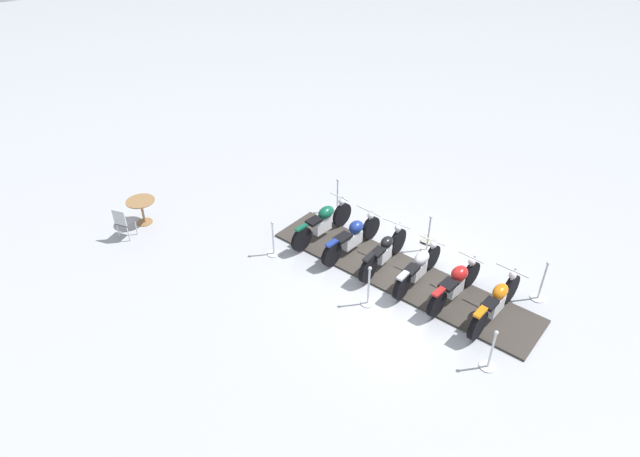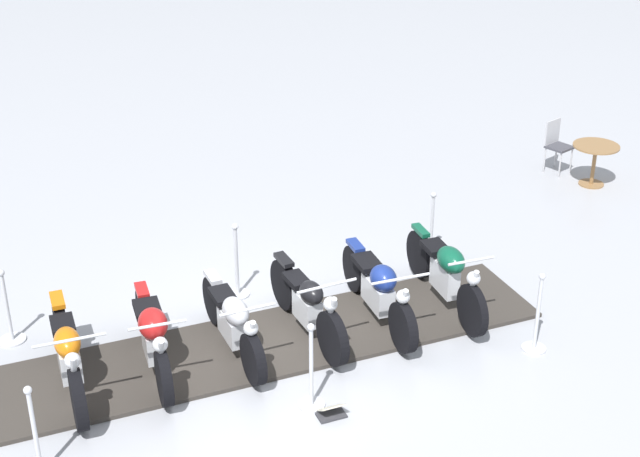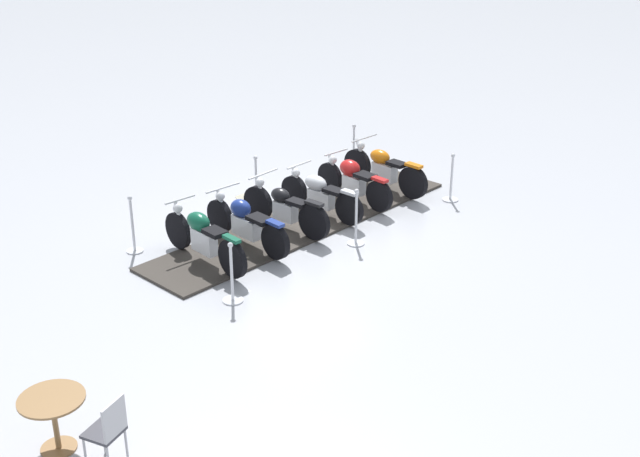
{
  "view_description": "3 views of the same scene",
  "coord_description": "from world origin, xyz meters",
  "px_view_note": "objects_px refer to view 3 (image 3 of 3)",
  "views": [
    {
      "loc": [
        -7.11,
        8.35,
        8.89
      ],
      "look_at": [
        1.89,
        1.08,
        0.9
      ],
      "focal_mm": 30.52,
      "sensor_mm": 36.0,
      "label": 1
    },
    {
      "loc": [
        -1.3,
        -10.14,
        6.74
      ],
      "look_at": [
        0.93,
        1.49,
        0.87
      ],
      "focal_mm": 52.62,
      "sensor_mm": 36.0,
      "label": 2
    },
    {
      "loc": [
        8.44,
        12.66,
        6.62
      ],
      "look_at": [
        0.83,
        1.76,
        0.75
      ],
      "focal_mm": 46.38,
      "sensor_mm": 36.0,
      "label": 3
    }
  ],
  "objects_px": {
    "stanchion_left_mid": "(356,227)",
    "info_placard": "(243,202)",
    "motorcycle_navy": "(245,222)",
    "stanchion_left_front": "(451,186)",
    "motorcycle_copper": "(384,168)",
    "stanchion_right_rear": "(133,233)",
    "motorcycle_maroon": "(353,180)",
    "motorcycle_chrome": "(320,194)",
    "stanchion_left_rear": "(232,284)",
    "cafe_table": "(53,411)",
    "motorcycle_forest": "(202,236)",
    "stanchion_right_mid": "(256,190)",
    "motorcycle_black": "(284,208)",
    "cafe_chair_near_table": "(108,429)",
    "stanchion_right_front": "(354,156)"
  },
  "relations": [
    {
      "from": "motorcycle_forest",
      "to": "motorcycle_chrome",
      "type": "bearing_deg",
      "value": -86.7
    },
    {
      "from": "stanchion_right_rear",
      "to": "stanchion_left_mid",
      "type": "xyz_separation_m",
      "value": [
        -3.58,
        2.09,
        -0.02
      ]
    },
    {
      "from": "stanchion_left_rear",
      "to": "cafe_table",
      "type": "distance_m",
      "value": 4.18
    },
    {
      "from": "stanchion_right_front",
      "to": "stanchion_right_rear",
      "type": "height_order",
      "value": "stanchion_right_front"
    },
    {
      "from": "motorcycle_navy",
      "to": "stanchion_right_mid",
      "type": "bearing_deg",
      "value": -45.45
    },
    {
      "from": "motorcycle_black",
      "to": "stanchion_right_rear",
      "type": "bearing_deg",
      "value": 59.09
    },
    {
      "from": "stanchion_right_mid",
      "to": "motorcycle_chrome",
      "type": "bearing_deg",
      "value": 122.17
    },
    {
      "from": "motorcycle_maroon",
      "to": "stanchion_right_rear",
      "type": "xyz_separation_m",
      "value": [
        4.79,
        -0.39,
        -0.16
      ]
    },
    {
      "from": "stanchion_left_rear",
      "to": "cafe_table",
      "type": "bearing_deg",
      "value": 29.73
    },
    {
      "from": "motorcycle_chrome",
      "to": "cafe_table",
      "type": "relative_size",
      "value": 2.61
    },
    {
      "from": "motorcycle_copper",
      "to": "stanchion_left_front",
      "type": "xyz_separation_m",
      "value": [
        -0.83,
        1.28,
        -0.2
      ]
    },
    {
      "from": "motorcycle_forest",
      "to": "stanchion_right_front",
      "type": "height_order",
      "value": "stanchion_right_front"
    },
    {
      "from": "stanchion_right_mid",
      "to": "motorcycle_forest",
      "type": "bearing_deg",
      "value": 39.62
    },
    {
      "from": "motorcycle_chrome",
      "to": "cafe_table",
      "type": "height_order",
      "value": "motorcycle_chrome"
    },
    {
      "from": "motorcycle_maroon",
      "to": "stanchion_right_front",
      "type": "bearing_deg",
      "value": -44.9
    },
    {
      "from": "motorcycle_navy",
      "to": "info_placard",
      "type": "xyz_separation_m",
      "value": [
        -1.02,
        -1.88,
        -0.45
      ]
    },
    {
      "from": "motorcycle_maroon",
      "to": "motorcycle_chrome",
      "type": "relative_size",
      "value": 1.01
    },
    {
      "from": "motorcycle_navy",
      "to": "stanchion_left_front",
      "type": "relative_size",
      "value": 2.18
    },
    {
      "from": "motorcycle_navy",
      "to": "stanchion_left_rear",
      "type": "xyz_separation_m",
      "value": [
        1.25,
        1.71,
        -0.19
      ]
    },
    {
      "from": "motorcycle_copper",
      "to": "info_placard",
      "type": "relative_size",
      "value": 6.4
    },
    {
      "from": "stanchion_right_mid",
      "to": "cafe_table",
      "type": "bearing_deg",
      "value": 41.62
    },
    {
      "from": "stanchion_left_front",
      "to": "stanchion_left_rear",
      "type": "height_order",
      "value": "stanchion_left_rear"
    },
    {
      "from": "motorcycle_copper",
      "to": "cafe_chair_near_table",
      "type": "xyz_separation_m",
      "value": [
        8.43,
        5.31,
        0.04
      ]
    },
    {
      "from": "stanchion_left_mid",
      "to": "motorcycle_forest",
      "type": "bearing_deg",
      "value": -17.85
    },
    {
      "from": "motorcycle_navy",
      "to": "stanchion_right_rear",
      "type": "xyz_separation_m",
      "value": [
        1.81,
        -1.01,
        -0.14
      ]
    },
    {
      "from": "motorcycle_chrome",
      "to": "stanchion_left_front",
      "type": "height_order",
      "value": "stanchion_left_front"
    },
    {
      "from": "stanchion_right_front",
      "to": "cafe_chair_near_table",
      "type": "xyz_separation_m",
      "value": [
        8.7,
        6.75,
        0.22
      ]
    },
    {
      "from": "stanchion_right_rear",
      "to": "info_placard",
      "type": "height_order",
      "value": "stanchion_right_rear"
    },
    {
      "from": "stanchion_left_mid",
      "to": "stanchion_left_front",
      "type": "bearing_deg",
      "value": -168.34
    },
    {
      "from": "stanchion_right_mid",
      "to": "motorcycle_maroon",
      "type": "bearing_deg",
      "value": 150.01
    },
    {
      "from": "stanchion_left_rear",
      "to": "cafe_chair_near_table",
      "type": "relative_size",
      "value": 1.1
    },
    {
      "from": "motorcycle_chrome",
      "to": "motorcycle_black",
      "type": "height_order",
      "value": "motorcycle_black"
    },
    {
      "from": "motorcycle_navy",
      "to": "motorcycle_forest",
      "type": "height_order",
      "value": "motorcycle_forest"
    },
    {
      "from": "motorcycle_navy",
      "to": "motorcycle_forest",
      "type": "xyz_separation_m",
      "value": [
        0.99,
        0.19,
        0.05
      ]
    },
    {
      "from": "stanchion_left_rear",
      "to": "cafe_chair_near_table",
      "type": "height_order",
      "value": "stanchion_left_rear"
    },
    {
      "from": "stanchion_right_rear",
      "to": "stanchion_left_mid",
      "type": "relative_size",
      "value": 1.0
    },
    {
      "from": "motorcycle_maroon",
      "to": "info_placard",
      "type": "bearing_deg",
      "value": 49.76
    },
    {
      "from": "stanchion_left_rear",
      "to": "motorcycle_chrome",
      "type": "bearing_deg",
      "value": -146.74
    },
    {
      "from": "motorcycle_forest",
      "to": "stanchion_right_rear",
      "type": "bearing_deg",
      "value": 26.03
    },
    {
      "from": "stanchion_right_rear",
      "to": "motorcycle_copper",
      "type": "bearing_deg",
      "value": 178.08
    },
    {
      "from": "stanchion_left_front",
      "to": "motorcycle_forest",
      "type": "bearing_deg",
      "value": -2.64
    },
    {
      "from": "motorcycle_copper",
      "to": "motorcycle_navy",
      "type": "distance_m",
      "value": 4.05
    },
    {
      "from": "stanchion_left_mid",
      "to": "stanchion_right_mid",
      "type": "bearing_deg",
      "value": -78.34
    },
    {
      "from": "cafe_chair_near_table",
      "to": "stanchion_right_front",
      "type": "bearing_deg",
      "value": -82.37
    },
    {
      "from": "motorcycle_black",
      "to": "info_placard",
      "type": "distance_m",
      "value": 1.74
    },
    {
      "from": "stanchion_left_front",
      "to": "stanchion_right_front",
      "type": "xyz_separation_m",
      "value": [
        0.56,
        -2.72,
        0.02
      ]
    },
    {
      "from": "stanchion_left_front",
      "to": "stanchion_right_front",
      "type": "bearing_deg",
      "value": -78.34
    },
    {
      "from": "stanchion_right_mid",
      "to": "info_placard",
      "type": "height_order",
      "value": "stanchion_right_mid"
    },
    {
      "from": "motorcycle_chrome",
      "to": "cafe_table",
      "type": "xyz_separation_m",
      "value": [
        6.86,
        4.19,
        0.08
      ]
    },
    {
      "from": "stanchion_left_mid",
      "to": "info_placard",
      "type": "height_order",
      "value": "stanchion_left_mid"
    }
  ]
}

